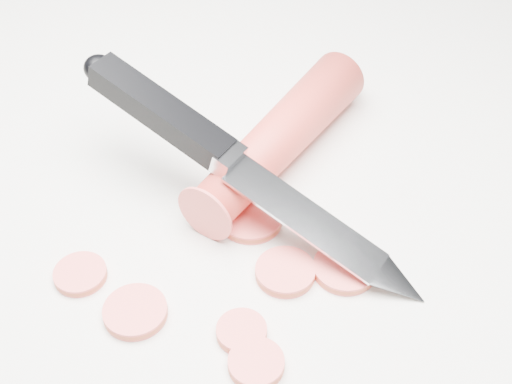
{
  "coord_description": "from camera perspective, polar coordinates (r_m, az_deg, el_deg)",
  "views": [
    {
      "loc": [
        -0.01,
        -0.34,
        0.34
      ],
      "look_at": [
        0.01,
        -0.01,
        0.02
      ],
      "focal_mm": 50.0,
      "sensor_mm": 36.0,
      "label": 1
    }
  ],
  "objects": [
    {
      "name": "ground",
      "position": [
        0.48,
        -1.23,
        -0.7
      ],
      "size": [
        2.4,
        2.4,
        0.0
      ],
      "primitive_type": "plane",
      "color": "silver",
      "rests_on": "ground"
    },
    {
      "name": "carrot",
      "position": [
        0.49,
        1.91,
        4.38
      ],
      "size": [
        0.13,
        0.16,
        0.04
      ],
      "primitive_type": "cylinder",
      "rotation": [
        1.57,
        0.0,
        -0.65
      ],
      "color": "red",
      "rests_on": "ground"
    },
    {
      "name": "carrot_slice_0",
      "position": [
        0.44,
        -13.88,
        -6.39
      ],
      "size": [
        0.03,
        0.03,
        0.01
      ],
      "primitive_type": "cylinder",
      "color": "#EA4C47",
      "rests_on": "ground"
    },
    {
      "name": "carrot_slice_1",
      "position": [
        0.42,
        -9.64,
        -9.42
      ],
      "size": [
        0.04,
        0.04,
        0.01
      ],
      "primitive_type": "cylinder",
      "color": "#EA4C47",
      "rests_on": "ground"
    },
    {
      "name": "carrot_slice_2",
      "position": [
        0.43,
        2.36,
        -6.4
      ],
      "size": [
        0.04,
        0.04,
        0.01
      ],
      "primitive_type": "cylinder",
      "color": "#EA4C47",
      "rests_on": "ground"
    },
    {
      "name": "carrot_slice_3",
      "position": [
        0.41,
        -1.16,
        -11.11
      ],
      "size": [
        0.03,
        0.03,
        0.01
      ],
      "primitive_type": "cylinder",
      "color": "#EA4C47",
      "rests_on": "ground"
    },
    {
      "name": "carrot_slice_4",
      "position": [
        0.44,
        7.11,
        -6.07
      ],
      "size": [
        0.04,
        0.04,
        0.01
      ],
      "primitive_type": "cylinder",
      "color": "#EA4C47",
      "rests_on": "ground"
    },
    {
      "name": "carrot_slice_5",
      "position": [
        0.46,
        -0.42,
        -2.11
      ],
      "size": [
        0.04,
        0.04,
        0.01
      ],
      "primitive_type": "cylinder",
      "color": "#EA4C47",
      "rests_on": "ground"
    },
    {
      "name": "carrot_slice_6",
      "position": [
        0.39,
        0.01,
        -13.55
      ],
      "size": [
        0.03,
        0.03,
        0.01
      ],
      "primitive_type": "cylinder",
      "color": "#EA4C47",
      "rests_on": "ground"
    },
    {
      "name": "kitchen_knife",
      "position": [
        0.44,
        -0.66,
        1.89
      ],
      "size": [
        0.22,
        0.18,
        0.08
      ],
      "primitive_type": null,
      "color": "silver",
      "rests_on": "ground"
    }
  ]
}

